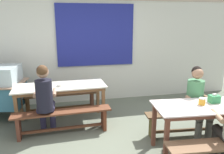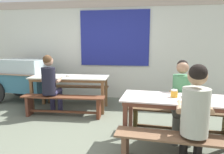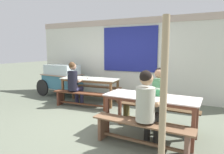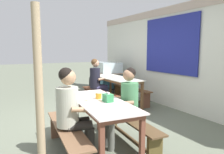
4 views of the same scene
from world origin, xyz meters
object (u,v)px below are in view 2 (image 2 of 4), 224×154
bench_far_front (63,103)px  bench_near_back (179,118)px  food_cart (24,76)px  dining_table_near (184,104)px  person_left_back_turned (50,82)px  bench_far_back (77,91)px  dining_table_far (70,80)px  bench_near_front (186,148)px  condiment_jar (174,93)px  person_near_front (195,111)px  soup_bowl (69,76)px  person_right_near_table (182,96)px  tissue_box (191,93)px

bench_far_front → bench_near_back: size_ratio=1.03×
bench_far_front → food_cart: size_ratio=0.96×
dining_table_near → person_left_back_turned: (-2.50, 1.11, 0.03)m
bench_near_back → bench_far_back: bearing=145.7°
dining_table_far → food_cart: bearing=162.2°
bench_near_front → condiment_jar: 0.77m
bench_far_back → person_left_back_turned: bearing=-104.2°
bench_far_back → person_near_front: person_near_front is taller
bench_near_front → food_cart: 4.45m
person_near_front → dining_table_far: bearing=138.3°
food_cart → soup_bowl: 1.55m
dining_table_near → person_near_front: size_ratio=1.35×
dining_table_far → bench_near_back: size_ratio=1.05×
bench_far_front → soup_bowl: bearing=93.3°
dining_table_near → condiment_jar: 0.19m
bench_near_front → condiment_jar: size_ratio=16.02×
soup_bowl → dining_table_far: bearing=87.6°
dining_table_far → bench_far_back: bearing=92.5°
person_left_back_turned → person_right_near_table: size_ratio=1.02×
dining_table_near → bench_near_front: size_ratio=1.02×
dining_table_near → tissue_box: (0.11, 0.08, 0.14)m
dining_table_near → food_cart: food_cart is taller
person_near_front → soup_bowl: person_near_front is taller
person_right_near_table → tissue_box: (0.06, -0.34, 0.14)m
tissue_box → soup_bowl: size_ratio=1.27×
person_near_front → soup_bowl: (-2.27, 1.95, 0.05)m
dining_table_near → dining_table_far: bearing=145.0°
bench_far_front → person_left_back_turned: 0.52m
dining_table_far → condiment_jar: 2.60m
bench_near_front → bench_near_back: bearing=85.3°
condiment_jar → person_right_near_table: bearing=65.4°
food_cart → person_near_front: person_near_front is taller
bench_near_front → tissue_box: (0.15, 0.59, 0.54)m
bench_far_back → soup_bowl: size_ratio=13.48×
dining_table_near → person_left_back_turned: 2.73m
dining_table_near → tissue_box: bearing=36.8°
dining_table_far → bench_near_back: dining_table_far is taller
bench_near_front → condiment_jar: condiment_jar is taller
bench_far_back → person_right_near_table: size_ratio=1.30×
food_cart → person_right_near_table: (3.72, -1.60, 0.03)m
bench_near_back → condiment_jar: size_ratio=15.78×
bench_near_back → tissue_box: bearing=-81.0°
dining_table_far → person_left_back_turned: size_ratio=1.38×
person_near_front → condiment_jar: (-0.17, 0.50, 0.08)m
bench_far_back → bench_near_back: same height
person_left_back_turned → soup_bowl: bearing=55.4°
bench_far_back → person_left_back_turned: person_left_back_turned is taller
dining_table_near → person_right_near_table: (0.05, 0.42, 0.00)m
person_right_near_table → bench_far_front: bearing=164.4°
tissue_box → bench_far_back: bearing=139.9°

